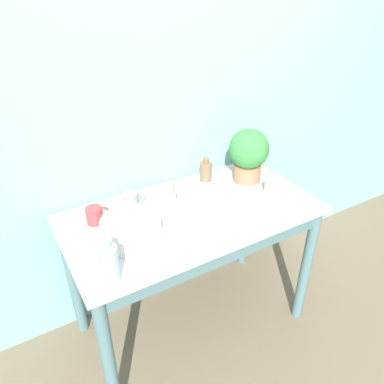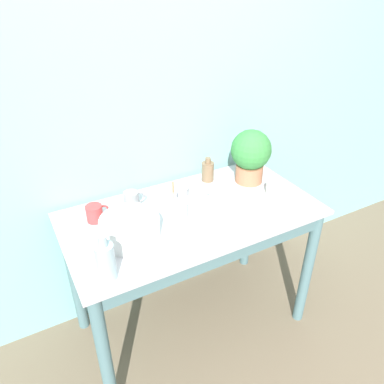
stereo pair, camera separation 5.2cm
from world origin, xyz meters
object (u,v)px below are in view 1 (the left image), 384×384
(mug_cream, at_px, (198,199))
(bowl_small_steel, at_px, (175,190))
(mug_red, at_px, (95,215))
(bowl_small_enamel_white, at_px, (275,187))
(potted_plant, at_px, (249,153))
(bottle_tall, at_px, (109,263))
(bowl_wash_large, at_px, (131,230))
(utensil_cup, at_px, (179,214))
(mug_grey, at_px, (131,201))
(bottle_short, at_px, (206,171))

(mug_cream, distance_m, bowl_small_steel, 0.17)
(mug_red, xyz_separation_m, bowl_small_enamel_white, (0.94, -0.23, -0.01))
(potted_plant, relative_size, bottle_tall, 1.51)
(bowl_small_enamel_white, bearing_deg, mug_red, 166.32)
(mug_red, bearing_deg, bowl_wash_large, -64.64)
(bowl_small_steel, bearing_deg, potted_plant, -9.45)
(bowl_wash_large, distance_m, mug_red, 0.24)
(bowl_small_steel, relative_size, utensil_cup, 0.57)
(utensil_cup, bearing_deg, mug_red, 146.93)
(bowl_wash_large, height_order, mug_red, bowl_wash_large)
(bowl_wash_large, xyz_separation_m, mug_red, (-0.10, 0.21, -0.01))
(potted_plant, xyz_separation_m, utensil_cup, (-0.55, -0.19, -0.11))
(mug_grey, xyz_separation_m, mug_cream, (0.31, -0.14, -0.01))
(mug_grey, relative_size, bowl_small_steel, 0.84)
(bottle_tall, bearing_deg, bottle_short, 33.20)
(potted_plant, relative_size, mug_cream, 2.47)
(mug_red, bearing_deg, mug_grey, 5.79)
(mug_grey, height_order, bowl_small_enamel_white, mug_grey)
(mug_grey, relative_size, utensil_cup, 0.48)
(mug_grey, distance_m, mug_red, 0.20)
(mug_red, distance_m, utensil_cup, 0.41)
(mug_cream, bearing_deg, potted_plant, 13.03)
(bowl_wash_large, bearing_deg, bowl_small_enamel_white, -0.94)
(utensil_cup, bearing_deg, potted_plant, 18.74)
(potted_plant, height_order, mug_grey, potted_plant)
(bowl_small_steel, bearing_deg, bowl_small_enamel_white, -29.06)
(mug_cream, height_order, mug_red, mug_red)
(bowl_wash_large, xyz_separation_m, bottle_tall, (-0.17, -0.20, 0.03))
(bottle_tall, bearing_deg, mug_red, 80.44)
(mug_grey, distance_m, bowl_small_steel, 0.26)
(potted_plant, relative_size, mug_grey, 2.74)
(potted_plant, bearing_deg, utensil_cup, -161.26)
(bottle_short, bearing_deg, mug_cream, -130.78)
(mug_red, bearing_deg, mug_cream, -13.82)
(bottle_tall, bearing_deg, mug_grey, 58.13)
(potted_plant, distance_m, bowl_small_enamel_white, 0.24)
(potted_plant, distance_m, bottle_short, 0.26)
(potted_plant, xyz_separation_m, mug_cream, (-0.39, -0.09, -0.13))
(bottle_tall, bearing_deg, bowl_small_enamel_white, 10.23)
(mug_cream, xyz_separation_m, bowl_small_steel, (-0.05, 0.16, -0.02))
(mug_cream, bearing_deg, bottle_short, 49.22)
(mug_cream, xyz_separation_m, utensil_cup, (-0.17, -0.10, 0.02))
(bowl_wash_large, xyz_separation_m, mug_grey, (0.10, 0.23, -0.01))
(mug_grey, relative_size, mug_cream, 0.90)
(mug_cream, bearing_deg, mug_grey, 154.83)
(mug_cream, height_order, utensil_cup, utensil_cup)
(bottle_short, bearing_deg, bottle_tall, -146.80)
(bottle_short, bearing_deg, bowl_small_steel, -167.96)
(mug_grey, relative_size, bowl_small_enamel_white, 1.00)
(bowl_small_enamel_white, distance_m, utensil_cup, 0.60)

